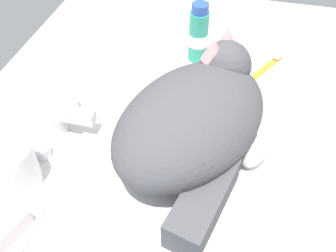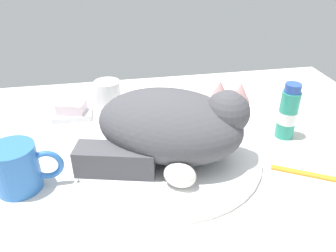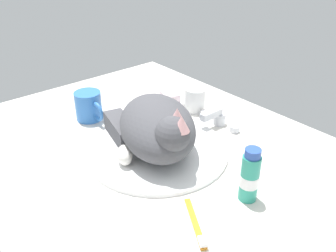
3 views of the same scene
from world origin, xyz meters
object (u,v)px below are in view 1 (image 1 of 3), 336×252
object	(u,v)px
cat	(196,120)
toothbrush	(264,68)
rinse_cup	(15,166)
toothpaste_bottle	(198,35)
faucet	(61,122)
soap_bar	(1,228)

from	to	relation	value
cat	toothbrush	distance (cm)	27.52
rinse_cup	toothpaste_bottle	size ratio (longest dim) A/B	0.59
faucet	rinse_cup	size ratio (longest dim) A/B	1.96
soap_bar	toothbrush	bearing A→B (deg)	-35.06
soap_bar	toothbrush	xyz separation A→B (cm)	(44.81, -31.44, -1.94)
faucet	soap_bar	distance (cm)	19.75
faucet	rinse_cup	bearing A→B (deg)	171.18
faucet	toothbrush	distance (cm)	40.96
cat	toothpaste_bottle	distance (cm)	25.96
faucet	rinse_cup	distance (cm)	11.22
faucet	cat	bearing A→B (deg)	-88.94
rinse_cup	soap_bar	distance (cm)	9.17
cat	rinse_cup	bearing A→B (deg)	115.37
toothbrush	faucet	bearing A→B (deg)	127.80
faucet	soap_bar	size ratio (longest dim) A/B	2.24
faucet	toothpaste_bottle	distance (cm)	31.97
toothpaste_bottle	rinse_cup	bearing A→B (deg)	151.58
cat	faucet	bearing A→B (deg)	91.06
faucet	soap_bar	bearing A→B (deg)	-177.40
rinse_cup	toothbrush	size ratio (longest dim) A/B	0.58
toothbrush	toothpaste_bottle	bearing A→B (deg)	86.33
rinse_cup	toothbrush	xyz separation A→B (cm)	(36.09, -34.04, -3.08)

